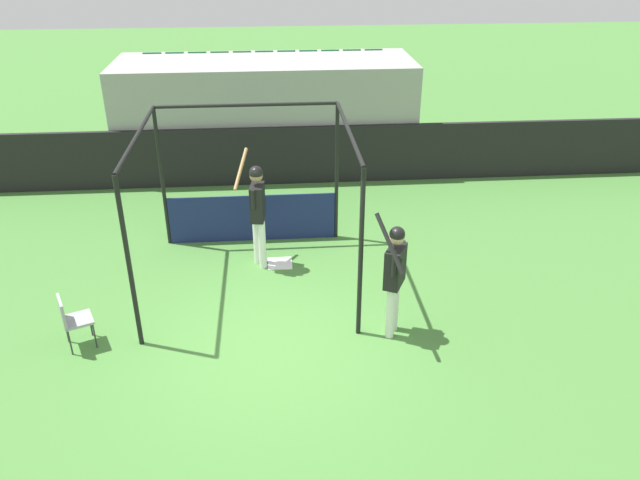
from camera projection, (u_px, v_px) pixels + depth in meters
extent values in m
plane|color=#477F38|center=(273.00, 344.00, 9.19)|extent=(60.00, 60.00, 0.00)
cube|color=black|center=(268.00, 156.00, 14.41)|extent=(24.00, 0.12, 1.36)
cube|color=#9E9E99|center=(266.00, 114.00, 15.24)|extent=(7.05, 2.40, 2.61)
cube|color=#195B33|center=(146.00, 122.00, 14.28)|extent=(0.45, 0.40, 0.10)
cube|color=#195B33|center=(146.00, 110.00, 14.34)|extent=(0.45, 0.06, 0.40)
cube|color=#195B33|center=(171.00, 122.00, 14.32)|extent=(0.45, 0.40, 0.10)
cube|color=#195B33|center=(171.00, 110.00, 14.38)|extent=(0.45, 0.06, 0.40)
cube|color=#195B33|center=(195.00, 121.00, 14.36)|extent=(0.45, 0.40, 0.10)
cube|color=#195B33|center=(195.00, 109.00, 14.42)|extent=(0.45, 0.06, 0.40)
cube|color=#195B33|center=(219.00, 121.00, 14.40)|extent=(0.45, 0.40, 0.10)
cube|color=#195B33|center=(219.00, 109.00, 14.46)|extent=(0.45, 0.06, 0.40)
cube|color=#195B33|center=(243.00, 120.00, 14.44)|extent=(0.45, 0.40, 0.10)
cube|color=#195B33|center=(242.00, 108.00, 14.50)|extent=(0.45, 0.06, 0.40)
cube|color=#195B33|center=(266.00, 120.00, 14.48)|extent=(0.45, 0.40, 0.10)
cube|color=#195B33|center=(266.00, 108.00, 14.54)|extent=(0.45, 0.06, 0.40)
cube|color=#195B33|center=(290.00, 119.00, 14.52)|extent=(0.45, 0.40, 0.10)
cube|color=#195B33|center=(290.00, 107.00, 14.58)|extent=(0.45, 0.06, 0.40)
cube|color=#195B33|center=(314.00, 118.00, 14.56)|extent=(0.45, 0.40, 0.10)
cube|color=#195B33|center=(313.00, 107.00, 14.62)|extent=(0.45, 0.06, 0.40)
cube|color=#195B33|center=(337.00, 118.00, 14.61)|extent=(0.45, 0.40, 0.10)
cube|color=#195B33|center=(336.00, 106.00, 14.66)|extent=(0.45, 0.06, 0.40)
cube|color=#195B33|center=(360.00, 117.00, 14.65)|extent=(0.45, 0.40, 0.10)
cube|color=#195B33|center=(359.00, 106.00, 14.70)|extent=(0.45, 0.06, 0.40)
cube|color=#195B33|center=(383.00, 117.00, 14.69)|extent=(0.45, 0.40, 0.10)
cube|color=#195B33|center=(382.00, 105.00, 14.74)|extent=(0.45, 0.06, 0.40)
cube|color=#195B33|center=(150.00, 96.00, 14.81)|extent=(0.45, 0.40, 0.10)
cube|color=#195B33|center=(150.00, 85.00, 14.86)|extent=(0.45, 0.06, 0.40)
cube|color=#195B33|center=(173.00, 96.00, 14.85)|extent=(0.45, 0.40, 0.10)
cube|color=#195B33|center=(173.00, 84.00, 14.90)|extent=(0.45, 0.06, 0.40)
cube|color=#195B33|center=(196.00, 95.00, 14.89)|extent=(0.45, 0.40, 0.10)
cube|color=#195B33|center=(196.00, 84.00, 14.94)|extent=(0.45, 0.06, 0.40)
cube|color=#195B33|center=(220.00, 95.00, 14.93)|extent=(0.45, 0.40, 0.10)
cube|color=#195B33|center=(219.00, 83.00, 14.98)|extent=(0.45, 0.06, 0.40)
cube|color=#195B33|center=(243.00, 94.00, 14.97)|extent=(0.45, 0.40, 0.10)
cube|color=#195B33|center=(242.00, 83.00, 15.02)|extent=(0.45, 0.06, 0.40)
cube|color=#195B33|center=(266.00, 94.00, 15.01)|extent=(0.45, 0.40, 0.10)
cube|color=#195B33|center=(265.00, 82.00, 15.06)|extent=(0.45, 0.06, 0.40)
cube|color=#195B33|center=(288.00, 93.00, 15.05)|extent=(0.45, 0.40, 0.10)
cube|color=#195B33|center=(288.00, 82.00, 15.10)|extent=(0.45, 0.06, 0.40)
cube|color=#195B33|center=(311.00, 93.00, 15.09)|extent=(0.45, 0.40, 0.10)
cube|color=#195B33|center=(311.00, 82.00, 15.14)|extent=(0.45, 0.06, 0.40)
cube|color=#195B33|center=(334.00, 92.00, 15.13)|extent=(0.45, 0.40, 0.10)
cube|color=#195B33|center=(333.00, 81.00, 15.18)|extent=(0.45, 0.06, 0.40)
cube|color=#195B33|center=(356.00, 92.00, 15.17)|extent=(0.45, 0.40, 0.10)
cube|color=#195B33|center=(355.00, 81.00, 15.22)|extent=(0.45, 0.06, 0.40)
cube|color=#195B33|center=(378.00, 91.00, 15.21)|extent=(0.45, 0.40, 0.10)
cube|color=#195B33|center=(378.00, 80.00, 15.26)|extent=(0.45, 0.06, 0.40)
cube|color=#195B33|center=(153.00, 72.00, 15.33)|extent=(0.45, 0.40, 0.10)
cube|color=#195B33|center=(153.00, 61.00, 15.38)|extent=(0.45, 0.06, 0.40)
cube|color=#195B33|center=(175.00, 71.00, 15.37)|extent=(0.45, 0.40, 0.10)
cube|color=#195B33|center=(175.00, 60.00, 15.42)|extent=(0.45, 0.06, 0.40)
cube|color=#195B33|center=(198.00, 71.00, 15.41)|extent=(0.45, 0.40, 0.10)
cube|color=#195B33|center=(198.00, 60.00, 15.46)|extent=(0.45, 0.06, 0.40)
cube|color=#195B33|center=(220.00, 71.00, 15.45)|extent=(0.45, 0.40, 0.10)
cube|color=#195B33|center=(220.00, 60.00, 15.50)|extent=(0.45, 0.06, 0.40)
cube|color=#195B33|center=(243.00, 70.00, 15.49)|extent=(0.45, 0.40, 0.10)
cube|color=#195B33|center=(242.00, 59.00, 15.54)|extent=(0.45, 0.06, 0.40)
cube|color=#195B33|center=(265.00, 70.00, 15.53)|extent=(0.45, 0.40, 0.10)
cube|color=#195B33|center=(264.00, 59.00, 15.58)|extent=(0.45, 0.06, 0.40)
cube|color=#195B33|center=(287.00, 69.00, 15.57)|extent=(0.45, 0.40, 0.10)
cube|color=#195B33|center=(286.00, 59.00, 15.62)|extent=(0.45, 0.06, 0.40)
cube|color=#195B33|center=(309.00, 69.00, 15.61)|extent=(0.45, 0.40, 0.10)
cube|color=#195B33|center=(308.00, 58.00, 15.66)|extent=(0.45, 0.06, 0.40)
cube|color=#195B33|center=(331.00, 69.00, 15.65)|extent=(0.45, 0.40, 0.10)
cube|color=#195B33|center=(330.00, 58.00, 15.70)|extent=(0.45, 0.06, 0.40)
cube|color=#195B33|center=(352.00, 68.00, 15.69)|extent=(0.45, 0.40, 0.10)
cube|color=#195B33|center=(352.00, 57.00, 15.74)|extent=(0.45, 0.06, 0.40)
cube|color=#195B33|center=(374.00, 68.00, 15.73)|extent=(0.45, 0.40, 0.10)
cube|color=#195B33|center=(373.00, 57.00, 15.78)|extent=(0.45, 0.06, 0.40)
cylinder|color=black|center=(129.00, 265.00, 8.60)|extent=(0.07, 0.07, 2.66)
cylinder|color=black|center=(361.00, 256.00, 8.83)|extent=(0.07, 0.07, 2.66)
cylinder|color=black|center=(162.00, 179.00, 11.44)|extent=(0.07, 0.07, 2.66)
cylinder|color=black|center=(337.00, 173.00, 11.68)|extent=(0.07, 0.07, 2.66)
cylinder|color=black|center=(137.00, 136.00, 9.40)|extent=(0.06, 3.21, 0.06)
cylinder|color=black|center=(349.00, 131.00, 9.64)|extent=(0.06, 3.21, 0.06)
cylinder|color=black|center=(246.00, 105.00, 10.94)|extent=(3.23, 0.06, 0.06)
cube|color=navy|center=(253.00, 218.00, 11.94)|extent=(3.16, 0.03, 0.94)
cube|color=white|center=(280.00, 263.00, 11.32)|extent=(0.44, 0.44, 0.02)
cylinder|color=white|center=(262.00, 245.00, 11.00)|extent=(0.14, 0.14, 0.91)
cylinder|color=white|center=(257.00, 240.00, 11.17)|extent=(0.14, 0.14, 0.91)
cube|color=black|center=(257.00, 202.00, 10.73)|extent=(0.27, 0.44, 0.64)
sphere|color=#A37556|center=(256.00, 176.00, 10.50)|extent=(0.23, 0.23, 0.23)
sphere|color=black|center=(256.00, 173.00, 10.48)|extent=(0.24, 0.24, 0.24)
cylinder|color=black|center=(253.00, 200.00, 10.47)|extent=(0.08, 0.08, 0.35)
cylinder|color=black|center=(256.00, 190.00, 10.86)|extent=(0.08, 0.08, 0.35)
cylinder|color=#AD7F4C|center=(241.00, 169.00, 10.72)|extent=(0.27, 0.72, 0.54)
sphere|color=#AD7F4C|center=(261.00, 184.00, 10.77)|extent=(0.08, 0.08, 0.08)
cylinder|color=white|center=(394.00, 305.00, 9.34)|extent=(0.17, 0.17, 0.85)
cylinder|color=white|center=(391.00, 312.00, 9.18)|extent=(0.17, 0.17, 0.85)
cube|color=black|center=(395.00, 266.00, 8.92)|extent=(0.40, 0.50, 0.60)
sphere|color=tan|center=(397.00, 237.00, 8.71)|extent=(0.21, 0.21, 0.21)
sphere|color=black|center=(397.00, 234.00, 8.68)|extent=(0.22, 0.22, 0.22)
cylinder|color=black|center=(403.00, 251.00, 9.04)|extent=(0.09, 0.09, 0.33)
cylinder|color=black|center=(394.00, 266.00, 8.65)|extent=(0.09, 0.09, 0.33)
cylinder|color=black|center=(390.00, 244.00, 8.37)|extent=(0.40, 0.48, 0.76)
sphere|color=black|center=(400.00, 261.00, 8.69)|extent=(0.08, 0.08, 0.08)
cube|color=#99999E|center=(78.00, 320.00, 8.98)|extent=(0.53, 0.53, 0.04)
cube|color=#99999E|center=(62.00, 312.00, 8.81)|extent=(0.20, 0.38, 0.40)
cylinder|color=#333333|center=(90.00, 323.00, 9.29)|extent=(0.02, 0.02, 0.44)
cylinder|color=#333333|center=(95.00, 335.00, 9.02)|extent=(0.02, 0.02, 0.44)
cylinder|color=#333333|center=(66.00, 330.00, 9.14)|extent=(0.02, 0.02, 0.44)
cylinder|color=#333333|center=(70.00, 342.00, 8.88)|extent=(0.02, 0.02, 0.44)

